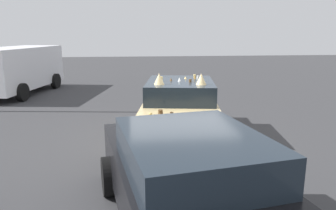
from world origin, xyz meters
TOP-DOWN VIEW (x-y plane):
  - ground_plane at (0.00, 0.00)m, footprint 60.00×60.00m
  - art_car_decorated at (0.08, -0.01)m, footprint 4.58×2.59m
  - parked_van_row_back_far at (7.01, 6.18)m, footprint 5.41×2.92m
  - parked_sedan_behind_right at (-3.92, 0.48)m, footprint 4.71×2.56m

SIDE VIEW (x-z plane):
  - ground_plane at x=0.00m, z-range 0.00..0.00m
  - parked_sedan_behind_right at x=-3.92m, z-range 0.01..1.46m
  - art_car_decorated at x=0.08m, z-range -0.11..1.60m
  - parked_van_row_back_far at x=7.01m, z-range 0.13..2.18m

